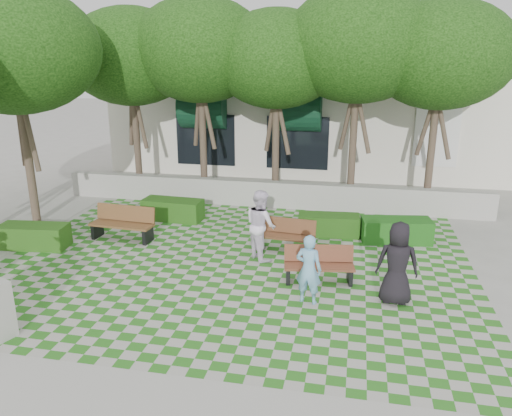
% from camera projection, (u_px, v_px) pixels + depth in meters
% --- Properties ---
extents(ground, '(90.00, 90.00, 0.00)m').
position_uv_depth(ground, '(223.00, 281.00, 11.90)').
color(ground, gray).
rests_on(ground, ground).
extents(lawn, '(12.00, 12.00, 0.00)m').
position_uv_depth(lawn, '(233.00, 264.00, 12.83)').
color(lawn, '#2B721E').
rests_on(lawn, ground).
extents(sidewalk_south, '(16.00, 2.00, 0.01)m').
position_uv_depth(sidewalk_south, '(141.00, 415.00, 7.50)').
color(sidewalk_south, '#9E9B93').
rests_on(sidewalk_south, ground).
extents(retaining_wall, '(15.00, 0.36, 0.90)m').
position_uv_depth(retaining_wall, '(269.00, 194.00, 17.56)').
color(retaining_wall, '#9E9B93').
rests_on(retaining_wall, ground).
extents(bench_east, '(1.70, 0.79, 0.86)m').
position_uv_depth(bench_east, '(319.00, 265.00, 11.77)').
color(bench_east, brown).
rests_on(bench_east, ground).
extents(bench_mid, '(1.70, 0.73, 0.87)m').
position_uv_depth(bench_mid, '(285.00, 235.00, 13.67)').
color(bench_mid, brown).
rests_on(bench_mid, ground).
extents(bench_west, '(1.89, 0.76, 0.97)m').
position_uv_depth(bench_west, '(123.00, 224.00, 14.45)').
color(bench_west, brown).
rests_on(bench_west, ground).
extents(hedge_east, '(2.04, 1.06, 0.68)m').
position_uv_depth(hedge_east, '(396.00, 231.00, 14.28)').
color(hedge_east, '#174D14').
rests_on(hedge_east, ground).
extents(hedge_midright, '(1.84, 0.85, 0.62)m').
position_uv_depth(hedge_midright, '(329.00, 225.00, 14.83)').
color(hedge_midright, '#1D4813').
rests_on(hedge_midright, ground).
extents(hedge_midleft, '(1.97, 0.89, 0.68)m').
position_uv_depth(hedge_midleft, '(173.00, 210.00, 16.19)').
color(hedge_midleft, '#1F4A13').
rests_on(hedge_midleft, ground).
extents(hedge_west, '(1.94, 0.95, 0.66)m').
position_uv_depth(hedge_west, '(34.00, 236.00, 13.87)').
color(hedge_west, '#224E14').
rests_on(hedge_west, ground).
extents(person_blue, '(0.63, 0.48, 1.57)m').
position_uv_depth(person_blue, '(309.00, 269.00, 10.65)').
color(person_blue, '#74B0D4').
rests_on(person_blue, ground).
extents(person_dark, '(0.92, 0.62, 1.83)m').
position_uv_depth(person_dark, '(397.00, 263.00, 10.63)').
color(person_dark, black).
rests_on(person_dark, ground).
extents(person_white, '(1.12, 1.15, 1.86)m').
position_uv_depth(person_white, '(261.00, 225.00, 12.97)').
color(person_white, white).
rests_on(person_white, ground).
extents(tree_row, '(17.70, 13.40, 7.41)m').
position_uv_depth(tree_row, '(212.00, 54.00, 16.28)').
color(tree_row, '#47382B').
rests_on(tree_row, ground).
extents(building, '(18.00, 8.92, 5.15)m').
position_uv_depth(building, '(317.00, 111.00, 24.14)').
color(building, silver).
rests_on(building, ground).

